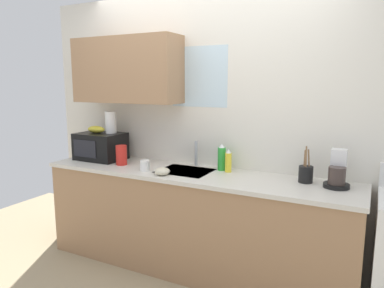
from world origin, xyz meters
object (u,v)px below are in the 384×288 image
Objects in this scene: banana_bunch at (96,129)px; paper_towel_roll at (111,122)px; microwave at (101,146)px; mug_white at (145,165)px; dish_soap_bottle_yellow at (228,161)px; small_bowl at (162,171)px; coffee_maker at (337,173)px; cereal_canister at (121,155)px; dish_soap_bottle_green at (222,158)px; utensil_crock at (306,174)px.

banana_bunch is 0.18m from paper_towel_roll.
mug_white is (0.67, -0.19, -0.09)m from microwave.
dish_soap_bottle_yellow is at bearing 2.44° from paper_towel_roll.
coffee_maker is at bearing 12.87° from small_bowl.
cereal_canister is at bearing -168.59° from dish_soap_bottle_yellow.
paper_towel_roll is (0.15, 0.05, 0.08)m from banana_bunch.
coffee_maker is at bearing -2.87° from dish_soap_bottle_yellow.
microwave is 1.28m from dish_soap_bottle_green.
cereal_canister is at bearing -32.01° from paper_towel_roll.
paper_towel_roll is 2.32× the size of mug_white.
utensil_crock is 2.24× the size of small_bowl.
banana_bunch is at bearing -161.57° from paper_towel_roll.
dish_soap_bottle_green is at bearing 6.32° from microwave.
microwave is 0.70m from mug_white.
utensil_crock is (0.66, -0.03, -0.02)m from dish_soap_bottle_yellow.
banana_bunch is 0.79m from mug_white.
banana_bunch is 1.42m from dish_soap_bottle_yellow.
cereal_canister reaches higher than small_bowl.
paper_towel_roll is 0.79× the size of coffee_maker.
small_bowl is (0.22, -0.06, -0.02)m from mug_white.
banana_bunch reaches higher than dish_soap_bottle_yellow.
mug_white is 0.73× the size of small_bowl.
banana_bunch reaches higher than cereal_canister.
mug_white is at bearing -15.32° from cereal_canister.
dish_soap_bottle_green is (1.27, 0.14, -0.02)m from microwave.
small_bowl is at bearing -15.30° from cereal_canister.
utensil_crock is (2.01, 0.07, -0.06)m from microwave.
banana_bunch reaches higher than mug_white.
paper_towel_roll is 1.08× the size of dish_soap_bottle_yellow.
small_bowl is at bearing -167.13° from coffee_maker.
paper_towel_roll is at bearing 18.43° from banana_bunch.
banana_bunch is 2.30m from coffee_maker.
microwave reaches higher than dish_soap_bottle_yellow.
mug_white is at bearing -169.02° from utensil_crock.
cereal_canister is at bearing -174.19° from utensil_crock.
paper_towel_roll is 1.93m from utensil_crock.
banana_bunch is at bearing 165.08° from small_bowl.
dish_soap_bottle_green is at bearing 6.02° from banana_bunch.
microwave is 1.64× the size of coffee_maker.
small_bowl is (-0.38, -0.39, -0.08)m from dish_soap_bottle_green.
utensil_crock reaches higher than dish_soap_bottle_yellow.
banana_bunch is 0.91× the size of paper_towel_roll.
microwave is 2.24m from coffee_maker.
mug_white is at bearing -151.27° from dish_soap_bottle_green.
dish_soap_bottle_green is 0.55m from small_bowl.
dish_soap_bottle_green is at bearing 175.24° from coffee_maker.
paper_towel_roll is at bearing 157.11° from mug_white.
microwave reaches higher than dish_soap_bottle_green.
banana_bunch is at bearing 165.62° from cereal_canister.
cereal_canister is 1.68m from utensil_crock.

